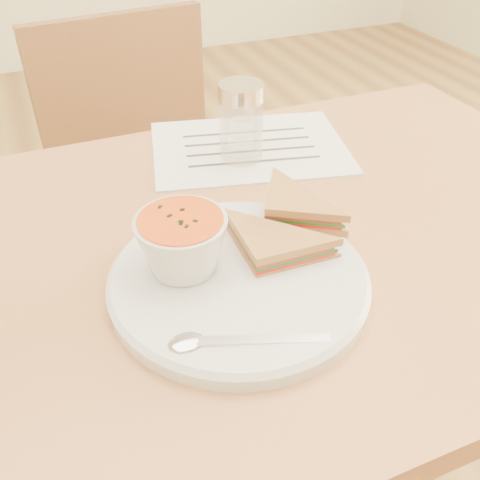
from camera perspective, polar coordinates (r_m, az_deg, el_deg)
name	(u,v)px	position (r m, az deg, el deg)	size (l,w,h in m)	color
dining_table	(275,397)	(0.99, 3.80, -16.36)	(1.00, 0.70, 0.75)	brown
chair_far	(164,230)	(1.25, -8.13, 1.11)	(0.39, 0.39, 0.88)	brown
plate	(239,280)	(0.62, -0.15, -4.34)	(0.30, 0.30, 0.02)	silver
soup_bowl	(182,246)	(0.60, -6.16, -0.66)	(0.10, 0.10, 0.07)	silver
sandwich_half_a	(256,271)	(0.59, 1.75, -3.37)	(0.11, 0.11, 0.03)	#B98D41
sandwich_half_b	(264,220)	(0.65, 2.59, 2.16)	(0.10, 0.10, 0.03)	#B98D41
spoon	(242,341)	(0.54, 0.22, -10.73)	(0.19, 0.04, 0.01)	silver
paper_menu	(249,147)	(0.91, 1.00, 9.89)	(0.32, 0.23, 0.00)	white
condiment_shaker	(241,123)	(0.84, 0.13, 12.34)	(0.07, 0.07, 0.13)	silver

